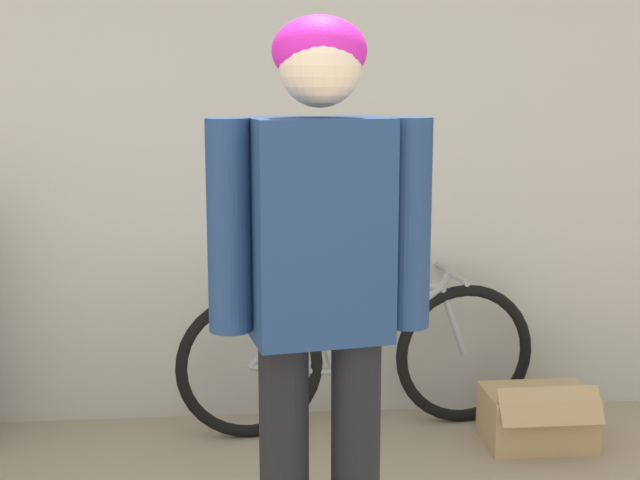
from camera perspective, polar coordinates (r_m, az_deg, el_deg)
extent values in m
cube|color=silver|center=(4.14, -6.82, 6.07)|extent=(8.00, 0.06, 2.60)
cube|color=white|center=(4.31, 0.82, -6.57)|extent=(0.08, 0.01, 0.12)
cylinder|color=black|center=(2.77, -2.29, -14.89)|extent=(0.15, 0.15, 0.86)
cylinder|color=black|center=(2.78, 2.28, -14.72)|extent=(0.15, 0.15, 0.86)
cube|color=navy|center=(2.55, 0.00, 0.61)|extent=(0.42, 0.30, 0.64)
cylinder|color=navy|center=(2.53, -5.83, 0.87)|extent=(0.13, 0.13, 0.61)
cylinder|color=navy|center=(2.58, 5.73, 1.05)|extent=(0.13, 0.13, 0.61)
sphere|color=beige|center=(2.51, 0.00, 11.10)|extent=(0.23, 0.23, 0.23)
ellipsoid|color=#D11EAD|center=(2.53, -0.04, 12.02)|extent=(0.27, 0.24, 0.20)
torus|color=black|center=(4.03, -4.50, -8.08)|extent=(0.67, 0.12, 0.66)
torus|color=black|center=(4.25, 9.23, -7.20)|extent=(0.67, 0.12, 0.66)
cylinder|color=#999EA3|center=(4.06, -1.79, -8.27)|extent=(0.39, 0.07, 0.08)
cylinder|color=#999EA3|center=(4.00, -2.52, -5.61)|extent=(0.31, 0.06, 0.37)
cylinder|color=#999EA3|center=(4.03, 0.19, -5.82)|extent=(0.14, 0.05, 0.41)
cylinder|color=#999EA3|center=(4.10, 4.36, -5.69)|extent=(0.53, 0.09, 0.41)
cylinder|color=#999EA3|center=(4.04, 3.71, -3.02)|extent=(0.61, 0.09, 0.05)
cylinder|color=#999EA3|center=(4.18, 8.51, -5.10)|extent=(0.16, 0.05, 0.34)
cylinder|color=#999EA3|center=(4.12, 8.05, -2.51)|extent=(0.07, 0.04, 0.08)
cylinder|color=#999EA3|center=(4.12, 8.33, -2.09)|extent=(0.07, 0.46, 0.02)
ellipsoid|color=black|center=(3.97, -0.52, -2.82)|extent=(0.23, 0.10, 0.05)
cube|color=tan|center=(4.14, 13.73, -10.97)|extent=(0.47, 0.32, 0.24)
cube|color=tan|center=(3.96, 14.56, -10.28)|extent=(0.44, 0.11, 0.14)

